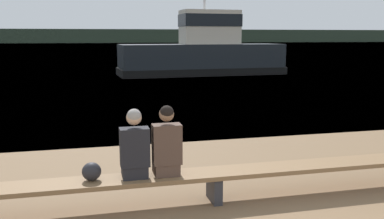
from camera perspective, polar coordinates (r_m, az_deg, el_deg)
water_surface at (r=128.85m, az=-12.89°, el=8.54°), size 240.00×240.00×0.00m
far_shoreline at (r=149.20m, az=-13.08°, el=9.53°), size 600.00×12.00×4.44m
bench_main at (r=6.01m, az=3.00°, el=-8.88°), size 7.94×0.49×0.43m
person_left at (r=5.66m, az=-7.67°, el=-5.11°), size 0.38×0.38×0.93m
person_right at (r=5.72m, az=-3.41°, el=-4.76°), size 0.38×0.38×0.96m
shopping_bag at (r=5.73m, az=-13.24°, el=-8.05°), size 0.25×0.21×0.24m
tugboat_red at (r=25.55m, az=1.54°, el=7.36°), size 9.96×3.34×6.78m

